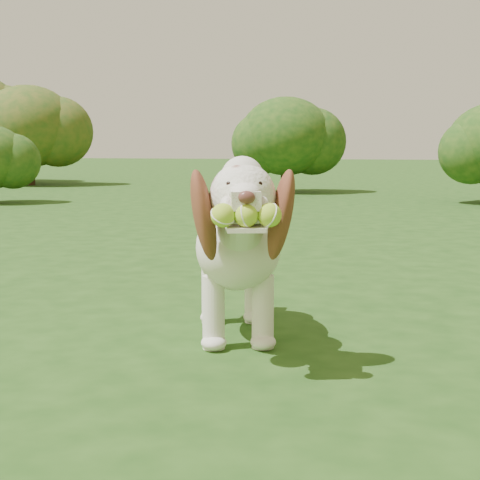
# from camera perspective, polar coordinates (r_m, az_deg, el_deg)

# --- Properties ---
(ground) EXTENTS (80.00, 80.00, 0.00)m
(ground) POSITION_cam_1_polar(r_m,az_deg,el_deg) (3.52, -5.58, -6.39)
(ground) COLOR #1C4012
(ground) RESTS_ON ground
(dog) EXTENTS (0.64, 1.21, 0.80)m
(dog) POSITION_cam_1_polar(r_m,az_deg,el_deg) (3.11, -0.27, -0.22)
(dog) COLOR white
(dog) RESTS_ON ground
(shrub_b) EXTENTS (1.62, 1.62, 1.67)m
(shrub_b) POSITION_cam_1_polar(r_m,az_deg,el_deg) (13.02, 3.57, 8.03)
(shrub_b) COLOR #382314
(shrub_b) RESTS_ON ground
(shrub_e) EXTENTS (1.99, 1.99, 2.06)m
(shrub_e) POSITION_cam_1_polar(r_m,az_deg,el_deg) (15.97, -16.11, 8.46)
(shrub_e) COLOR #382314
(shrub_e) RESTS_ON ground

